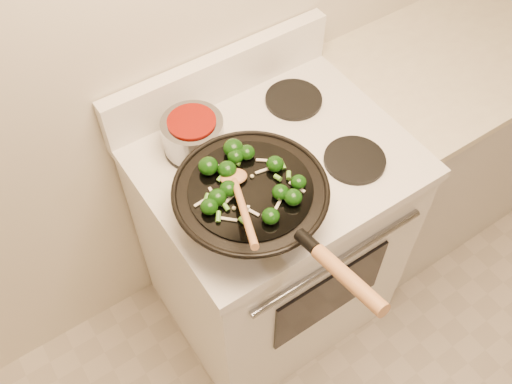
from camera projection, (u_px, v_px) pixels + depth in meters
stove at (270, 237)px, 2.03m from camera, size 0.78×0.67×1.08m
counter_unit at (426, 143)px, 2.32m from camera, size 0.82×0.62×0.91m
wok at (252, 202)px, 1.47m from camera, size 0.40×0.67×0.23m
stirfry at (244, 178)px, 1.42m from camera, size 0.27×0.28×0.05m
wooden_spoon at (239, 195)px, 1.36m from camera, size 0.16×0.31×0.13m
saucepan at (193, 134)px, 1.63m from camera, size 0.18×0.29×0.10m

